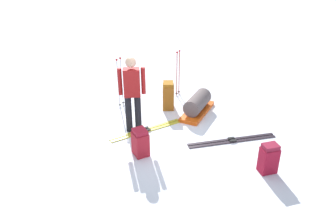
{
  "coord_description": "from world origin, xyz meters",
  "views": [
    {
      "loc": [
        4.17,
        4.32,
        3.83
      ],
      "look_at": [
        0.0,
        0.0,
        0.7
      ],
      "focal_mm": 35.9,
      "sensor_mm": 36.0,
      "label": 1
    }
  ],
  "objects": [
    {
      "name": "ground_plane",
      "position": [
        0.0,
        0.0,
        0.0
      ],
      "size": [
        80.0,
        80.0,
        0.0
      ],
      "primitive_type": "plane",
      "color": "white"
    },
    {
      "name": "skier_standing",
      "position": [
        0.25,
        -0.82,
        0.95
      ],
      "size": [
        0.47,
        0.39,
        1.7
      ],
      "color": "black",
      "rests_on": "ground_plane"
    },
    {
      "name": "ski_pair_near",
      "position": [
        -0.96,
        0.95,
        0.01
      ],
      "size": [
        1.74,
        1.13,
        0.05
      ],
      "color": "black",
      "rests_on": "ground_plane"
    },
    {
      "name": "ski_pair_far",
      "position": [
        0.06,
        -0.63,
        0.01
      ],
      "size": [
        1.72,
        0.56,
        0.05
      ],
      "color": "gold",
      "rests_on": "ground_plane"
    },
    {
      "name": "backpack_large_dark",
      "position": [
        0.74,
        -0.01,
        0.27
      ],
      "size": [
        0.34,
        0.37,
        0.56
      ],
      "color": "maroon",
      "rests_on": "ground_plane"
    },
    {
      "name": "backpack_bright",
      "position": [
        -0.57,
        2.02,
        0.28
      ],
      "size": [
        0.38,
        0.34,
        0.58
      ],
      "color": "maroon",
      "rests_on": "ground_plane"
    },
    {
      "name": "backpack_small_spare",
      "position": [
        -1.05,
        -1.07,
        0.34
      ],
      "size": [
        0.43,
        0.43,
        0.7
      ],
      "color": "#8E5117",
      "rests_on": "ground_plane"
    },
    {
      "name": "ski_poles_planted_near",
      "position": [
        -1.8,
        -1.48,
        0.69
      ],
      "size": [
        0.2,
        0.11,
        1.23
      ],
      "color": "maroon",
      "rests_on": "ground_plane"
    },
    {
      "name": "ski_poles_planted_far",
      "position": [
        -0.29,
        -2.0,
        0.71
      ],
      "size": [
        0.2,
        0.11,
        1.27
      ],
      "color": "#B6B5B6",
      "rests_on": "ground_plane"
    },
    {
      "name": "gear_sled",
      "position": [
        -1.37,
        -0.4,
        0.22
      ],
      "size": [
        1.32,
        0.86,
        0.49
      ],
      "color": "#E05011",
      "rests_on": "ground_plane"
    }
  ]
}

